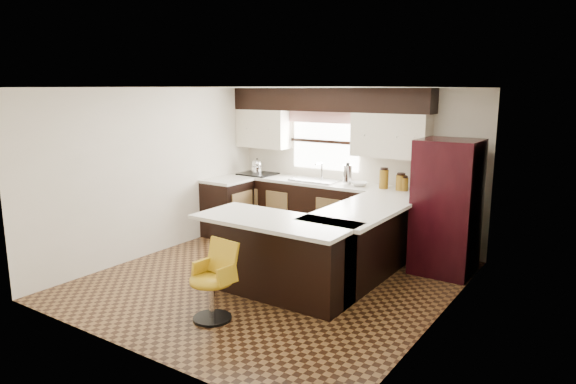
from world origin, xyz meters
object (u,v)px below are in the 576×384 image
Objects in this scene: peninsula_long at (359,245)px; refrigerator at (447,207)px; peninsula_return at (281,259)px; bar_chair at (211,282)px.

refrigerator reaches higher than peninsula_long.
peninsula_return is at bearing -125.46° from refrigerator.
refrigerator is at bearing 66.71° from bar_chair.
refrigerator is at bearing 54.54° from peninsula_return.
refrigerator reaches higher than peninsula_return.
peninsula_long and peninsula_return have the same top height.
peninsula_long is at bearing -132.08° from refrigerator.
peninsula_long is at bearing 61.70° from peninsula_return.
peninsula_long is 1.11× the size of refrigerator.
bar_chair is (-0.24, -0.93, -0.03)m from peninsula_return.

